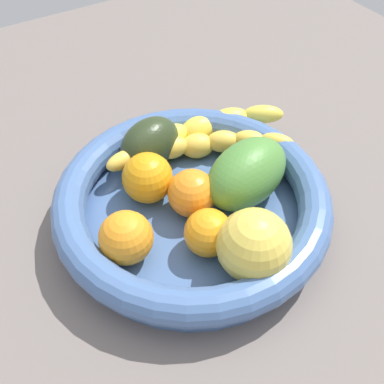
% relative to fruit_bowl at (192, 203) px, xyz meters
% --- Properties ---
extents(kitchen_counter, '(1.20, 1.20, 0.03)m').
position_rel_fruit_bowl_xyz_m(kitchen_counter, '(0.00, 0.00, -0.04)').
color(kitchen_counter, '#6C635E').
rests_on(kitchen_counter, ground).
extents(fruit_bowl, '(0.32, 0.32, 0.06)m').
position_rel_fruit_bowl_xyz_m(fruit_bowl, '(0.00, 0.00, 0.00)').
color(fruit_bowl, '#46679E').
rests_on(fruit_bowl, kitchen_counter).
extents(banana_draped_left, '(0.11, 0.23, 0.04)m').
position_rel_fruit_bowl_xyz_m(banana_draped_left, '(-0.07, 0.05, 0.01)').
color(banana_draped_left, yellow).
rests_on(banana_draped_left, fruit_bowl).
extents(banana_draped_right, '(0.08, 0.23, 0.04)m').
position_rel_fruit_bowl_xyz_m(banana_draped_right, '(-0.10, 0.07, 0.01)').
color(banana_draped_right, yellow).
rests_on(banana_draped_right, fruit_bowl).
extents(orange_front, '(0.06, 0.06, 0.06)m').
position_rel_fruit_bowl_xyz_m(orange_front, '(0.02, -0.09, 0.02)').
color(orange_front, orange).
rests_on(orange_front, fruit_bowl).
extents(orange_mid_left, '(0.06, 0.06, 0.06)m').
position_rel_fruit_bowl_xyz_m(orange_mid_left, '(0.00, 0.00, 0.02)').
color(orange_mid_left, orange).
rests_on(orange_mid_left, fruit_bowl).
extents(orange_mid_right, '(0.06, 0.06, 0.06)m').
position_rel_fruit_bowl_xyz_m(orange_mid_right, '(-0.05, -0.03, 0.02)').
color(orange_mid_right, orange).
rests_on(orange_mid_right, fruit_bowl).
extents(orange_rear, '(0.05, 0.05, 0.05)m').
position_rel_fruit_bowl_xyz_m(orange_rear, '(0.06, -0.01, 0.01)').
color(orange_rear, orange).
rests_on(orange_rear, fruit_bowl).
extents(mango_green, '(0.10, 0.13, 0.07)m').
position_rel_fruit_bowl_xyz_m(mango_green, '(0.01, 0.07, 0.02)').
color(mango_green, '#4D8838').
rests_on(mango_green, fruit_bowl).
extents(apple_yellow, '(0.08, 0.08, 0.08)m').
position_rel_fruit_bowl_xyz_m(apple_yellow, '(0.10, 0.01, 0.03)').
color(apple_yellow, '#E3C74D').
rests_on(apple_yellow, fruit_bowl).
extents(avocado_dark, '(0.08, 0.10, 0.06)m').
position_rel_fruit_bowl_xyz_m(avocado_dark, '(-0.10, -0.00, 0.02)').
color(avocado_dark, '#29361D').
rests_on(avocado_dark, fruit_bowl).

